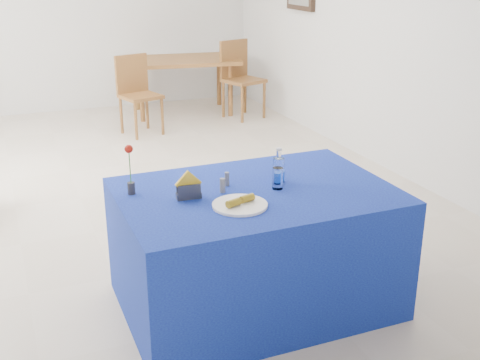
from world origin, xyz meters
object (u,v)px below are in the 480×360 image
Objects in this scene: water_bottle at (278,171)px; chair_bg_right at (239,73)px; plate at (240,205)px; chair_bg_left at (137,89)px; oak_table at (182,64)px; blue_table at (255,248)px.

chair_bg_right is (1.53, 4.37, -0.24)m from water_bottle.
plate is 4.38m from chair_bg_left.
chair_bg_right is (0.65, -0.49, -0.09)m from oak_table.
oak_table is at bearing 27.55° from chair_bg_left.
chair_bg_right is (1.89, 4.64, -0.18)m from plate.
water_bottle is at bearing -127.55° from chair_bg_right.
blue_table is 4.77m from chair_bg_right.
blue_table is 1.68× the size of chair_bg_left.
chair_bg_left is at bearing 89.12° from water_bottle.
chair_bg_right reaches higher than water_bottle.
plate is at bearing -143.46° from water_bottle.
chair_bg_left is at bearing -136.37° from oak_table.
water_bottle is 0.23× the size of chair_bg_left.
blue_table is (0.18, 0.19, -0.39)m from plate.
blue_table is 1.00× the size of oak_table.
blue_table is 0.49m from water_bottle.
blue_table is at bearing -129.32° from chair_bg_right.
chair_bg_left is at bearing 172.74° from chair_bg_right.
plate is 0.19× the size of oak_table.
plate is 1.43× the size of water_bottle.
chair_bg_right is (1.47, 0.29, 0.04)m from chair_bg_left.
plate is 0.32× the size of chair_bg_left.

